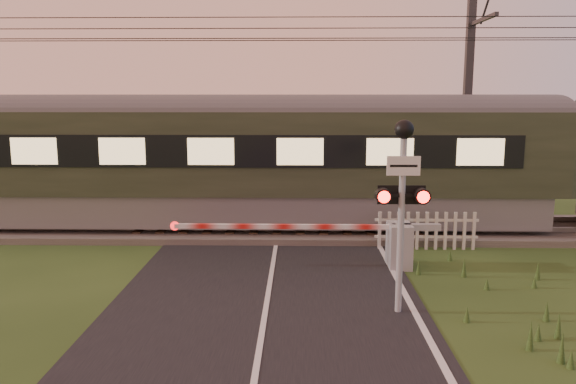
{
  "coord_description": "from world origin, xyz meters",
  "views": [
    {
      "loc": [
        0.62,
        -9.61,
        3.94
      ],
      "look_at": [
        0.36,
        3.2,
        1.74
      ],
      "focal_mm": 35.0,
      "sensor_mm": 36.0,
      "label": 1
    }
  ],
  "objects_px": {
    "crossing_signal": "(402,182)",
    "catenary_mast": "(468,94)",
    "boom_gate": "(387,243)",
    "train": "(570,161)",
    "picket_fence": "(427,231)"
  },
  "relations": [
    {
      "from": "boom_gate",
      "to": "catenary_mast",
      "type": "relative_size",
      "value": 0.81
    },
    {
      "from": "train",
      "to": "crossing_signal",
      "type": "bearing_deg",
      "value": -133.4
    },
    {
      "from": "picket_fence",
      "to": "catenary_mast",
      "type": "xyz_separation_m",
      "value": [
        2.09,
        4.13,
        3.49
      ]
    },
    {
      "from": "train",
      "to": "picket_fence",
      "type": "distance_m",
      "value": 5.08
    },
    {
      "from": "crossing_signal",
      "to": "catenary_mast",
      "type": "distance_m",
      "value": 9.32
    },
    {
      "from": "train",
      "to": "picket_fence",
      "type": "relative_size",
      "value": 14.7
    },
    {
      "from": "train",
      "to": "catenary_mast",
      "type": "bearing_deg",
      "value": 136.26
    },
    {
      "from": "crossing_signal",
      "to": "train",
      "type": "bearing_deg",
      "value": 46.6
    },
    {
      "from": "crossing_signal",
      "to": "catenary_mast",
      "type": "bearing_deg",
      "value": 67.18
    },
    {
      "from": "train",
      "to": "boom_gate",
      "type": "xyz_separation_m",
      "value": [
        -5.69,
        -3.41,
        -1.54
      ]
    },
    {
      "from": "boom_gate",
      "to": "crossing_signal",
      "type": "distance_m",
      "value": 3.38
    },
    {
      "from": "boom_gate",
      "to": "crossing_signal",
      "type": "relative_size",
      "value": 1.77
    },
    {
      "from": "crossing_signal",
      "to": "boom_gate",
      "type": "bearing_deg",
      "value": 85.7
    },
    {
      "from": "boom_gate",
      "to": "picket_fence",
      "type": "distance_m",
      "value": 1.98
    },
    {
      "from": "catenary_mast",
      "to": "train",
      "type": "bearing_deg",
      "value": -43.74
    }
  ]
}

